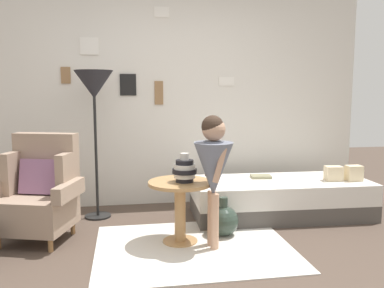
{
  "coord_description": "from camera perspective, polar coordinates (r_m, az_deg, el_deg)",
  "views": [
    {
      "loc": [
        -0.5,
        -2.88,
        1.36
      ],
      "look_at": [
        0.15,
        0.95,
        0.85
      ],
      "focal_mm": 37.58,
      "sensor_mm": 36.0,
      "label": 1
    }
  ],
  "objects": [
    {
      "name": "armchair",
      "position": [
        3.98,
        -20.85,
        -6.41
      ],
      "size": [
        0.87,
        0.75,
        0.97
      ],
      "color": "#9E7042",
      "rests_on": "ground"
    },
    {
      "name": "book_on_daybed",
      "position": [
        4.57,
        9.74,
        -4.57
      ],
      "size": [
        0.24,
        0.19,
        0.03
      ],
      "primitive_type": "cube",
      "rotation": [
        0.0,
        0.0,
        -0.14
      ],
      "color": "gray",
      "rests_on": "daybed"
    },
    {
      "name": "pillow_mid",
      "position": [
        4.61,
        19.46,
        -3.96
      ],
      "size": [
        0.19,
        0.14,
        0.16
      ],
      "primitive_type": "cube",
      "rotation": [
        0.0,
        0.0,
        -0.09
      ],
      "color": "beige",
      "rests_on": "daybed"
    },
    {
      "name": "rug",
      "position": [
        3.63,
        0.27,
        -14.47
      ],
      "size": [
        1.7,
        1.34,
        0.01
      ],
      "primitive_type": "cube",
      "color": "silver",
      "rests_on": "ground"
    },
    {
      "name": "daybed",
      "position": [
        4.55,
        12.43,
        -7.47
      ],
      "size": [
        1.93,
        0.87,
        0.4
      ],
      "color": "#4C4742",
      "rests_on": "ground"
    },
    {
      "name": "gallery_wall",
      "position": [
        4.85,
        -3.77,
        6.79
      ],
      "size": [
        4.8,
        0.12,
        2.6
      ],
      "color": "silver",
      "rests_on": "ground"
    },
    {
      "name": "vase_striped",
      "position": [
        3.54,
        -1.06,
        -3.75
      ],
      "size": [
        0.22,
        0.22,
        0.26
      ],
      "color": "black",
      "rests_on": "side_table"
    },
    {
      "name": "side_table",
      "position": [
        3.62,
        -1.71,
        -7.81
      ],
      "size": [
        0.57,
        0.57,
        0.57
      ],
      "color": "tan",
      "rests_on": "ground"
    },
    {
      "name": "ground_plane",
      "position": [
        3.22,
        0.21,
        -17.49
      ],
      "size": [
        12.0,
        12.0,
        0.0
      ],
      "primitive_type": "plane",
      "color": "#4C3D33"
    },
    {
      "name": "demijohn_near",
      "position": [
        3.87,
        4.46,
        -10.77
      ],
      "size": [
        0.29,
        0.29,
        0.37
      ],
      "color": "#2D3D33",
      "rests_on": "ground"
    },
    {
      "name": "floor_lamp",
      "position": [
        4.36,
        -13.73,
        7.41
      ],
      "size": [
        0.41,
        0.41,
        1.58
      ],
      "color": "black",
      "rests_on": "ground"
    },
    {
      "name": "pillow_head",
      "position": [
        4.69,
        21.99,
        -3.85
      ],
      "size": [
        0.16,
        0.12,
        0.17
      ],
      "primitive_type": "cube",
      "rotation": [
        0.0,
        0.0,
        -0.01
      ],
      "color": "beige",
      "rests_on": "daybed"
    },
    {
      "name": "person_child",
      "position": [
        3.43,
        3.06,
        -2.83
      ],
      "size": [
        0.34,
        0.34,
        1.16
      ],
      "color": "tan",
      "rests_on": "ground"
    }
  ]
}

